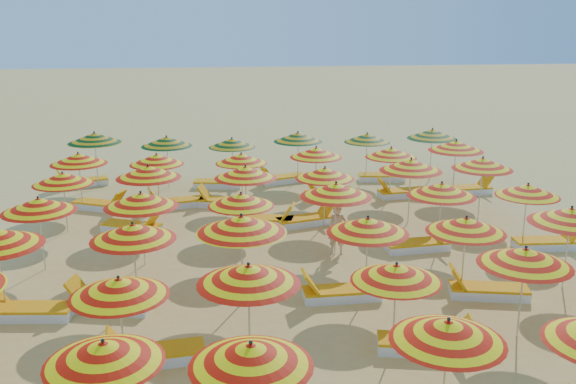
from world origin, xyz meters
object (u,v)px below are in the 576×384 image
object	(u,v)px
umbrella_16	(466,225)
lounger_11	(487,290)
lounger_16	(306,220)
lounger_22	(468,190)
umbrella_19	(141,200)
umbrella_30	(78,159)
umbrella_3	(448,331)
umbrella_28	(411,165)
umbrella_34	(391,153)
lounger_17	(101,205)
lounger_21	(402,193)
umbrella_40	(367,138)
lounger_20	(329,193)
lounger_6	(155,354)
lounger_10	(339,293)
umbrella_9	(396,273)
lounger_14	(133,227)
beachgoer_a	(337,230)
lounger_18	(175,203)
umbrella_10	(525,257)
umbrella_2	(251,355)
umbrella_25	(148,172)
umbrella_33	(316,152)
umbrella_8	(248,275)
umbrella_21	(336,190)
lounger_23	(82,182)
umbrella_14	(241,224)
umbrella_29	(483,164)
lounger_24	(219,183)
lounger_19	(224,202)
umbrella_7	(119,287)
umbrella_22	(442,190)
lounger_9	(108,303)
umbrella_31	(157,159)
umbrella_39	(298,137)
lounger_7	(426,344)
umbrella_18	(38,205)
umbrella_32	(241,159)
lounger_15	(266,220)
umbrella_37	(167,141)
umbrella_23	(528,190)
lounger_8	(29,311)
umbrella_26	(245,172)
umbrella_38	(232,143)
umbrella_35	(456,146)
lounger_13	(548,243)
lounger_25	(282,179)
lounger_26	(383,177)
umbrella_15	(368,225)
umbrella_27	(325,173)

from	to	relation	value
umbrella_16	lounger_11	size ratio (longest dim) A/B	1.02
lounger_16	lounger_22	world-z (taller)	same
umbrella_19	umbrella_30	bearing A→B (deg)	115.93
umbrella_3	umbrella_28	distance (m)	10.03
umbrella_34	lounger_17	distance (m)	9.63
lounger_11	lounger_21	bearing A→B (deg)	-80.56
umbrella_40	lounger_20	bearing A→B (deg)	-129.04
lounger_6	lounger_10	size ratio (longest dim) A/B	1.02
umbrella_9	lounger_14	bearing A→B (deg)	127.16
beachgoer_a	lounger_18	bearing A→B (deg)	141.60
umbrella_10	umbrella_16	bearing A→B (deg)	99.93
lounger_16	umbrella_2	bearing A→B (deg)	-118.74
umbrella_28	lounger_6	world-z (taller)	umbrella_28
umbrella_25	umbrella_33	bearing A→B (deg)	25.16
umbrella_8	umbrella_21	bearing A→B (deg)	63.72
umbrella_9	lounger_23	size ratio (longest dim) A/B	1.20
umbrella_14	umbrella_29	world-z (taller)	umbrella_14
umbrella_3	lounger_18	distance (m)	13.01
umbrella_30	lounger_6	distance (m)	10.39
lounger_24	umbrella_2	bearing A→B (deg)	-79.41
lounger_19	umbrella_40	bearing A→B (deg)	-139.82
umbrella_7	umbrella_14	distance (m)	3.35
umbrella_22	lounger_9	size ratio (longest dim) A/B	1.17
umbrella_31	umbrella_39	distance (m)	5.67
umbrella_10	lounger_20	world-z (taller)	umbrella_10
lounger_7	lounger_18	bearing A→B (deg)	129.56
umbrella_8	umbrella_18	size ratio (longest dim) A/B	1.06
umbrella_32	lounger_15	bearing A→B (deg)	-74.09
beachgoer_a	umbrella_14	bearing A→B (deg)	-126.07
umbrella_37	umbrella_23	bearing A→B (deg)	-36.24
lounger_8	umbrella_25	bearing A→B (deg)	-104.28
umbrella_22	umbrella_26	distance (m)	5.53
umbrella_38	lounger_11	size ratio (longest dim) A/B	1.02
lounger_11	lounger_21	xyz separation A→B (m)	(0.42, 8.02, 0.00)
umbrella_7	umbrella_35	bearing A→B (deg)	46.01
umbrella_38	lounger_13	world-z (taller)	umbrella_38
umbrella_39	umbrella_29	bearing A→B (deg)	-45.04
lounger_25	lounger_26	distance (m)	3.79
umbrella_37	lounger_11	bearing A→B (deg)	-53.31
lounger_18	lounger_24	bearing A→B (deg)	-135.78
umbrella_15	umbrella_16	xyz separation A→B (m)	(2.18, -0.08, -0.05)
umbrella_9	umbrella_16	size ratio (longest dim) A/B	1.18
umbrella_34	lounger_21	bearing A→B (deg)	25.07
umbrella_27	lounger_19	xyz separation A→B (m)	(-2.91, 2.37, -1.46)
lounger_17	lounger_26	xyz separation A→B (m)	(9.95, 2.51, 0.00)
lounger_25	umbrella_9	bearing A→B (deg)	73.37
umbrella_40	lounger_8	xyz separation A→B (m)	(-9.60, -10.35, -1.45)
umbrella_8	lounger_11	world-z (taller)	umbrella_8
umbrella_40	beachgoer_a	size ratio (longest dim) A/B	1.38
lounger_10	lounger_25	world-z (taller)	same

